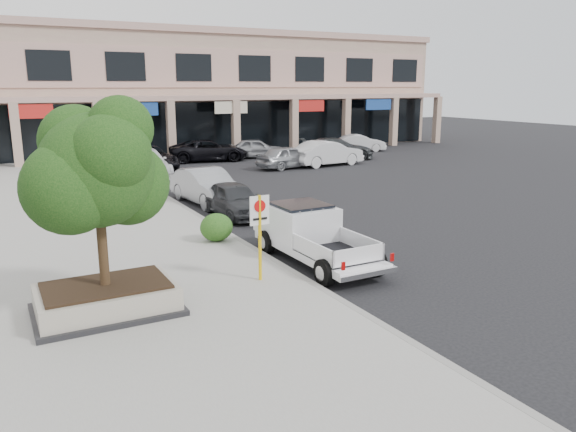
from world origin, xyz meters
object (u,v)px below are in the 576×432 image
object	(u,v)px
curb_car_a	(235,199)
lot_car_e	(256,148)
no_parking_sign	(260,226)
curb_car_b	(207,186)
lot_car_a	(288,157)
planter_tree	(102,170)
lot_car_f	(360,143)
planter	(107,299)
pickup_truck	(317,236)
lot_car_b	(327,153)
lot_car_d	(209,150)
lot_car_c	(337,149)
curb_car_c	(145,163)
curb_car_d	(146,158)

from	to	relation	value
curb_car_a	lot_car_e	world-z (taller)	lot_car_e
no_parking_sign	curb_car_b	size ratio (longest dim) A/B	0.48
lot_car_a	lot_car_e	world-z (taller)	lot_car_a
planter_tree	lot_car_f	bearing A→B (deg)	45.11
planter	curb_car_a	world-z (taller)	curb_car_a
curb_car_b	lot_car_f	world-z (taller)	curb_car_b
no_parking_sign	pickup_truck	world-z (taller)	no_parking_sign
planter	curb_car_a	distance (m)	10.51
curb_car_b	lot_car_a	world-z (taller)	curb_car_b
lot_car_b	lot_car_d	size ratio (longest dim) A/B	0.92
lot_car_c	lot_car_f	distance (m)	5.41
curb_car_a	curb_car_c	xyz separation A→B (m)	(-0.65, 11.74, 0.12)
curb_car_c	lot_car_d	bearing A→B (deg)	42.60
pickup_truck	lot_car_b	bearing A→B (deg)	56.43
curb_car_a	lot_car_d	distance (m)	17.31
curb_car_b	lot_car_d	distance (m)	14.62
planter	lot_car_c	xyz separation A→B (m)	(20.19, 21.37, 0.28)
lot_car_e	lot_car_f	xyz separation A→B (m)	(9.17, -0.04, -0.03)
curb_car_a	planter_tree	bearing A→B (deg)	-129.82
lot_car_d	lot_car_f	world-z (taller)	lot_car_d
planter	lot_car_b	distance (m)	25.94
planter_tree	lot_car_c	world-z (taller)	planter_tree
no_parking_sign	lot_car_e	bearing A→B (deg)	65.08
pickup_truck	lot_car_b	size ratio (longest dim) A/B	1.06
lot_car_f	curb_car_c	bearing A→B (deg)	126.56
curb_car_b	lot_car_b	xyz separation A→B (m)	(11.30, 7.83, 0.04)
lot_car_e	lot_car_f	world-z (taller)	lot_car_e
planter	curb_car_c	world-z (taller)	curb_car_c
lot_car_e	pickup_truck	bearing A→B (deg)	-179.35
curb_car_d	lot_car_d	distance (m)	5.71
planter	lot_car_a	bearing A→B (deg)	51.82
curb_car_b	curb_car_d	size ratio (longest dim) A/B	0.83
planter	no_parking_sign	world-z (taller)	no_parking_sign
pickup_truck	lot_car_d	bearing A→B (deg)	76.63
planter_tree	curb_car_a	xyz separation A→B (m)	(6.49, 8.01, -2.72)
curb_car_b	lot_car_f	distance (m)	22.56
curb_car_c	lot_car_e	world-z (taller)	curb_car_c
curb_car_a	lot_car_a	world-z (taller)	lot_car_a
planter_tree	lot_car_c	bearing A→B (deg)	46.62
planter_tree	curb_car_b	bearing A→B (deg)	59.72
planter	lot_car_f	world-z (taller)	lot_car_f
curb_car_b	curb_car_d	xyz separation A→B (m)	(0.10, 11.06, 0.01)
curb_car_b	lot_car_f	size ratio (longest dim) A/B	1.17
lot_car_d	curb_car_c	bearing A→B (deg)	141.30
lot_car_e	no_parking_sign	bearing A→B (deg)	176.74
curb_car_c	lot_car_e	distance (m)	10.51
planter	lot_car_a	size ratio (longest dim) A/B	0.75
curb_car_a	pickup_truck	bearing A→B (deg)	-93.13
lot_car_c	lot_car_d	bearing A→B (deg)	91.60
lot_car_a	lot_car_d	xyz separation A→B (m)	(-3.27, 5.73, 0.03)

